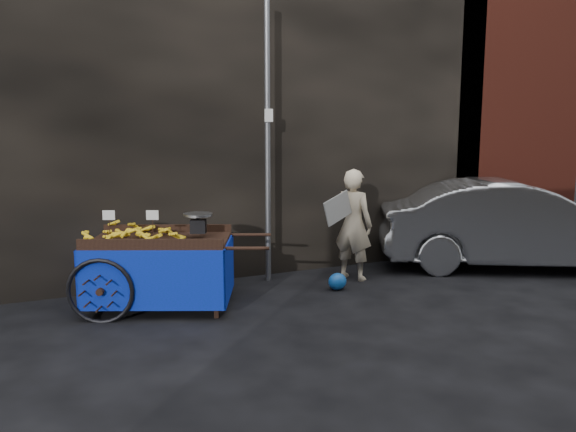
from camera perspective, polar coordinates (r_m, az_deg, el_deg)
name	(u,v)px	position (r m, az deg, el deg)	size (l,w,h in m)	color
ground	(285,308)	(7.10, -0.27, -9.31)	(80.00, 80.00, 0.00)	black
building_wall	(243,111)	(9.31, -4.63, 10.60)	(13.50, 2.00, 5.00)	black
street_pole	(268,143)	(8.06, -2.08, 7.38)	(0.12, 0.10, 4.00)	slate
banana_cart	(156,246)	(7.13, -13.31, -2.96)	(2.55, 1.88, 1.27)	black
vendor	(353,224)	(8.29, 6.60, -0.86)	(0.95, 0.72, 1.64)	beige
plastic_bag	(337,282)	(7.85, 5.04, -6.65)	(0.27, 0.21, 0.24)	#1654AC
parked_car	(514,224)	(9.67, 21.96, -0.80)	(1.48, 4.24, 1.40)	silver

